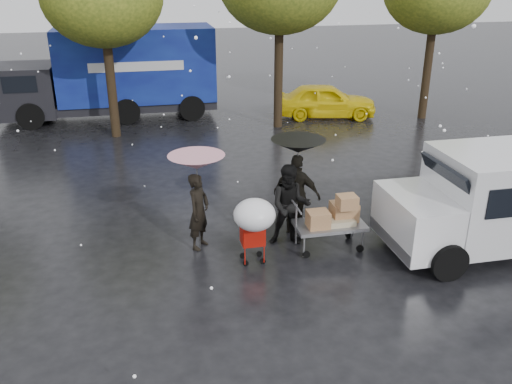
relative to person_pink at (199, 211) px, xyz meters
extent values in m
plane|color=black|center=(1.53, -1.07, -0.85)|extent=(90.00, 90.00, 0.00)
imported|color=black|center=(0.00, 0.00, 0.00)|extent=(0.69, 0.74, 1.69)
imported|color=black|center=(1.95, -0.27, 0.07)|extent=(1.03, 0.88, 1.83)
imported|color=black|center=(2.24, 0.24, 0.09)|extent=(1.16, 1.00, 1.87)
cylinder|color=#4C4C4C|center=(0.00, 0.00, 0.14)|extent=(0.02, 0.02, 1.96)
cone|color=#C75272|center=(0.00, 0.00, 1.12)|extent=(1.18, 1.18, 0.30)
sphere|color=#4C4C4C|center=(0.00, 0.00, 1.15)|extent=(0.06, 0.06, 0.06)
cylinder|color=#4C4C4C|center=(2.24, 0.24, 0.19)|extent=(0.02, 0.02, 2.08)
cone|color=black|center=(2.24, 0.24, 1.23)|extent=(1.20, 1.20, 0.30)
sphere|color=#4C4C4C|center=(2.24, 0.24, 1.26)|extent=(0.06, 0.06, 0.06)
cube|color=slate|center=(2.72, -0.64, -0.30)|extent=(1.50, 0.80, 0.08)
cylinder|color=slate|center=(1.97, -0.64, -0.05)|extent=(0.04, 0.04, 0.60)
cube|color=#945D40|center=(3.07, -0.54, -0.06)|extent=(0.55, 0.45, 0.40)
cube|color=#945D40|center=(2.42, -0.74, -0.08)|extent=(0.45, 0.40, 0.35)
cube|color=#945D40|center=(3.02, -0.79, 0.28)|extent=(0.40, 0.35, 0.28)
cube|color=tan|center=(2.77, -0.64, -0.20)|extent=(0.90, 0.55, 0.12)
cylinder|color=black|center=(2.12, -0.96, -0.77)|extent=(0.16, 0.05, 0.16)
cylinder|color=black|center=(2.12, -0.32, -0.77)|extent=(0.16, 0.05, 0.16)
cylinder|color=black|center=(3.32, -0.96, -0.77)|extent=(0.16, 0.05, 0.16)
cylinder|color=black|center=(3.32, -0.32, -0.77)|extent=(0.16, 0.05, 0.16)
cube|color=#B2130A|center=(0.99, -0.85, -0.20)|extent=(0.47, 0.41, 0.45)
cylinder|color=#B2130A|center=(0.99, -1.04, 0.17)|extent=(0.42, 0.02, 0.02)
cylinder|color=#4C4C4C|center=(0.99, -1.04, 0.10)|extent=(0.02, 0.02, 0.60)
ellipsoid|color=white|center=(0.99, -1.04, 0.30)|extent=(0.84, 0.84, 0.63)
cylinder|color=black|center=(0.81, -1.01, -0.79)|extent=(0.12, 0.04, 0.12)
cylinder|color=black|center=(0.81, -0.69, -0.79)|extent=(0.12, 0.04, 0.12)
cylinder|color=black|center=(1.17, -1.01, -0.79)|extent=(0.12, 0.04, 0.12)
cylinder|color=black|center=(1.17, -0.69, -0.79)|extent=(0.12, 0.04, 0.12)
cube|color=silver|center=(4.37, -1.37, 0.00)|extent=(1.20, 1.95, 1.10)
cube|color=black|center=(4.92, -1.37, 0.85)|extent=(0.37, 1.70, 0.67)
cube|color=slate|center=(3.82, -1.37, -0.40)|extent=(0.12, 1.90, 0.25)
cylinder|color=black|center=(4.57, -2.32, -0.47)|extent=(0.76, 0.28, 0.76)
cylinder|color=black|center=(4.57, -0.42, -0.47)|extent=(0.76, 0.28, 0.76)
cube|color=navy|center=(-1.06, 11.63, 1.25)|extent=(6.00, 2.50, 2.80)
cube|color=black|center=(-5.26, 11.63, 0.40)|extent=(2.20, 2.40, 1.90)
cube|color=black|center=(-2.06, 11.63, -0.30)|extent=(8.00, 2.30, 0.35)
cube|color=silver|center=(-1.06, 10.37, 1.35)|extent=(3.50, 0.03, 0.35)
cylinder|color=black|center=(-5.06, 10.48, -0.35)|extent=(1.00, 0.30, 1.00)
cylinder|color=black|center=(-5.06, 12.78, -0.35)|extent=(1.00, 0.30, 1.00)
cylinder|color=black|center=(0.94, 10.48, -0.35)|extent=(1.00, 0.30, 1.00)
cylinder|color=black|center=(0.94, 12.78, -0.35)|extent=(1.00, 0.30, 1.00)
cube|color=#945D40|center=(4.77, -0.54, -0.63)|extent=(0.56, 0.49, 0.43)
cube|color=#945D40|center=(4.71, -0.34, -0.68)|extent=(0.43, 0.34, 0.34)
imported|color=yellow|center=(6.24, 9.85, -0.17)|extent=(4.22, 2.39, 1.35)
cylinder|color=black|center=(-1.97, 8.93, 1.39)|extent=(0.32, 0.32, 4.48)
cylinder|color=black|center=(4.03, 8.93, 1.60)|extent=(0.32, 0.32, 4.90)
cylinder|color=black|center=(10.03, 8.93, 1.46)|extent=(0.32, 0.32, 4.62)
camera|label=1|loc=(-1.02, -10.49, 4.85)|focal=38.00mm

